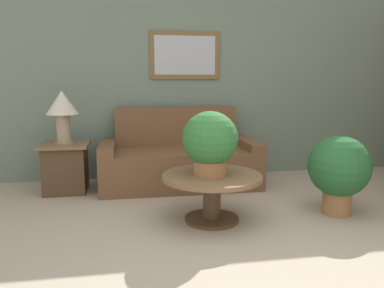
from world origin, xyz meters
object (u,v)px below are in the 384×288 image
Objects in this scene: couch_main at (179,161)px; potted_plant_floor at (339,169)px; coffee_table at (212,187)px; table_lamp at (62,108)px; potted_plant_on_table at (210,142)px; side_table at (66,167)px.

couch_main reaches higher than potted_plant_floor.
couch_main is at bearing 95.89° from coffee_table.
table_lamp is at bearing -178.10° from couch_main.
couch_main is 2.47× the size of potted_plant_floor.
table_lamp is 1.93m from potted_plant_on_table.
coffee_table is at bearing 24.96° from potted_plant_on_table.
side_table is at bearing 155.50° from potted_plant_floor.
potted_plant_on_table is (-0.02, -0.01, 0.43)m from coffee_table.
side_table is at bearing -116.57° from table_lamp.
couch_main is 1.36m from side_table.
potted_plant_floor is at bearing -24.50° from side_table.
side_table is (-1.49, 1.22, -0.03)m from coffee_table.
couch_main is at bearing 1.90° from side_table.
potted_plant_on_table is at bearing 179.20° from potted_plant_floor.
table_lamp is 3.07m from potted_plant_floor.
potted_plant_on_table is (1.47, -1.23, 0.46)m from side_table.
potted_plant_floor reaches higher than coffee_table.
couch_main is 3.33× the size of side_table.
side_table is at bearing 139.94° from potted_plant_on_table.
coffee_table is at bearing -39.37° from table_lamp.
potted_plant_on_table is 1.31m from potted_plant_floor.
potted_plant_floor is at bearing -0.80° from potted_plant_on_table.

